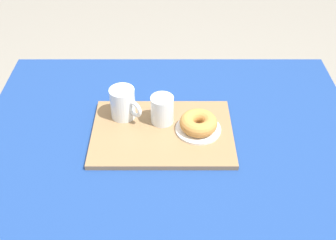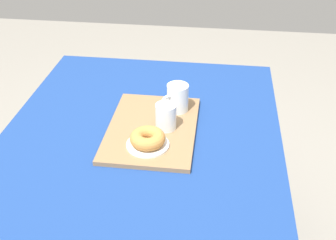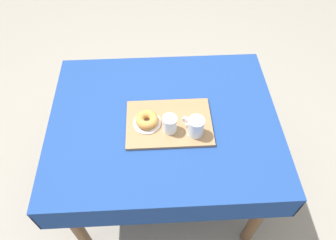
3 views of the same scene
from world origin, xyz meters
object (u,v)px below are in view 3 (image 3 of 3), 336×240
Objects in this scene: dining_table at (164,131)px; serving_tray at (169,123)px; water_glass_near at (170,125)px; donut_plate_left at (147,123)px; tea_mug_left at (195,127)px; sugar_donut_left at (147,120)px.

dining_table is 0.12m from serving_tray.
water_glass_near is 0.12m from donut_plate_left.
tea_mug_left is (-0.14, 0.11, 0.16)m from dining_table.
sugar_donut_left is (0.00, 0.00, 0.02)m from donut_plate_left.
tea_mug_left reaches higher than sugar_donut_left.
serving_tray is 0.11m from donut_plate_left.
serving_tray is 3.09× the size of donut_plate_left.
sugar_donut_left is at bearing -21.90° from water_glass_near.
serving_tray is (-0.02, 0.04, 0.11)m from dining_table.
dining_table is 11.36× the size of tea_mug_left.
sugar_donut_left is (0.11, -0.04, -0.01)m from water_glass_near.
sugar_donut_left is (0.11, 0.00, 0.04)m from serving_tray.
donut_plate_left reaches higher than serving_tray.
donut_plate_left is (0.23, -0.07, -0.04)m from tea_mug_left.
tea_mug_left is at bearing 163.31° from donut_plate_left.
dining_table is 0.17m from sugar_donut_left.
sugar_donut_left is at bearing 1.83° from serving_tray.
water_glass_near is at bearing -11.73° from tea_mug_left.
water_glass_near is at bearing 106.83° from dining_table.
donut_plate_left is at bearing 1.83° from serving_tray.
water_glass_near reaches higher than sugar_donut_left.
tea_mug_left is 0.12m from water_glass_near.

